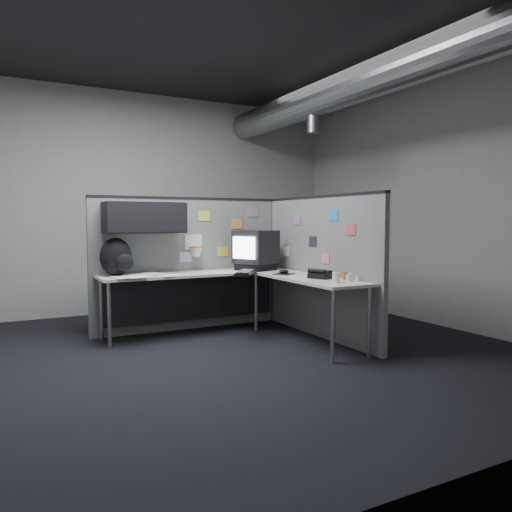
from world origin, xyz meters
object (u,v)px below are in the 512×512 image
phone (321,275)px  monitor (256,250)px  desk (227,284)px  backpack (117,257)px  keyboard (246,273)px

phone → monitor: bearing=88.2°
desk → backpack: (-1.18, 0.34, 0.32)m
monitor → keyboard: (-0.34, -0.40, -0.23)m
keyboard → phone: size_ratio=1.75×
keyboard → phone: (0.53, -0.73, 0.02)m
phone → backpack: bearing=135.1°
desk → monitor: size_ratio=4.09×
phone → backpack: backpack is taller
keyboard → phone: 0.90m
monitor → phone: size_ratio=2.01×
keyboard → backpack: bearing=151.8°
desk → monitor: 0.66m
phone → keyboard: bearing=114.8°
keyboard → backpack: 1.44m
desk → phone: phone is taller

